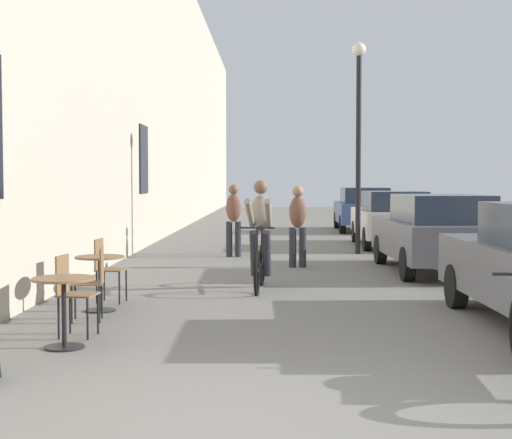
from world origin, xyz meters
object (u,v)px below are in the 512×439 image
(cafe_table_near, at_px, (64,297))
(parked_car_second, at_px, (435,232))
(cafe_table_mid, at_px, (100,271))
(pedestrian_near, at_px, (298,221))
(pedestrian_mid, at_px, (234,216))
(street_lamp, at_px, (359,120))
(parked_car_fourth, at_px, (363,209))
(cafe_chair_mid_toward_wall, at_px, (93,279))
(parked_car_third, at_px, (391,218))
(cafe_chair_near_toward_street, at_px, (72,289))
(cyclist_on_bicycle, at_px, (260,238))
(cafe_chair_mid_toward_street, at_px, (106,266))

(cafe_table_near, height_order, parked_car_second, parked_car_second)
(cafe_table_mid, height_order, pedestrian_near, pedestrian_near)
(pedestrian_mid, bearing_deg, street_lamp, 15.43)
(pedestrian_near, bearing_deg, street_lamp, 61.78)
(cafe_table_near, relative_size, pedestrian_near, 0.45)
(street_lamp, bearing_deg, pedestrian_near, -118.22)
(pedestrian_near, xyz_separation_m, street_lamp, (1.50, 2.80, 2.20))
(street_lamp, relative_size, parked_car_fourth, 1.17)
(cafe_table_near, bearing_deg, pedestrian_mid, 82.27)
(cafe_table_near, relative_size, cafe_chair_mid_toward_wall, 0.81)
(pedestrian_near, distance_m, parked_car_third, 5.37)
(cafe_chair_near_toward_street, xyz_separation_m, pedestrian_near, (2.69, 6.64, 0.39))
(street_lamp, bearing_deg, pedestrian_mid, -164.57)
(cafe_table_near, distance_m, parked_car_fourth, 18.72)
(cafe_table_mid, relative_size, cafe_chair_mid_toward_wall, 0.81)
(cyclist_on_bicycle, xyz_separation_m, parked_car_fourth, (3.29, 13.73, -0.04))
(cafe_table_mid, distance_m, cafe_chair_mid_toward_street, 0.71)
(cafe_table_mid, relative_size, pedestrian_near, 0.45)
(parked_car_second, height_order, parked_car_fourth, parked_car_fourth)
(cyclist_on_bicycle, height_order, street_lamp, street_lamp)
(pedestrian_mid, xyz_separation_m, parked_car_second, (3.89, -2.80, -0.16))
(pedestrian_mid, bearing_deg, pedestrian_near, -55.83)
(pedestrian_mid, distance_m, parked_car_fourth, 9.60)
(cafe_chair_near_toward_street, height_order, cyclist_on_bicycle, cyclist_on_bicycle)
(parked_car_fourth, bearing_deg, cyclist_on_bicycle, -103.46)
(cafe_table_mid, xyz_separation_m, street_lamp, (4.25, 7.85, 2.59))
(parked_car_third, bearing_deg, parked_car_second, -90.61)
(cafe_table_near, height_order, cyclist_on_bicycle, cyclist_on_bicycle)
(pedestrian_near, relative_size, parked_car_fourth, 0.38)
(parked_car_third, bearing_deg, cafe_table_mid, -118.69)
(street_lamp, relative_size, parked_car_second, 1.19)
(cafe_table_mid, relative_size, parked_car_third, 0.18)
(pedestrian_near, bearing_deg, parked_car_second, -17.40)
(cafe_chair_mid_toward_wall, xyz_separation_m, parked_car_second, (5.20, 4.94, 0.24))
(cafe_table_near, relative_size, cafe_chair_near_toward_street, 0.81)
(cafe_table_near, distance_m, parked_car_third, 13.00)
(street_lamp, distance_m, parked_car_third, 3.22)
(pedestrian_near, distance_m, street_lamp, 3.87)
(cafe_chair_mid_toward_wall, xyz_separation_m, pedestrian_mid, (1.31, 7.75, 0.40))
(parked_car_fourth, bearing_deg, street_lamp, -97.79)
(cafe_chair_mid_toward_street, bearing_deg, cafe_chair_near_toward_street, -86.72)
(cafe_chair_mid_toward_street, height_order, parked_car_third, parked_car_third)
(pedestrian_mid, relative_size, street_lamp, 0.33)
(cafe_chair_mid_toward_wall, height_order, cyclist_on_bicycle, cyclist_on_bicycle)
(parked_car_third, bearing_deg, parked_car_fourth, 89.93)
(cafe_chair_near_toward_street, relative_size, pedestrian_mid, 0.55)
(cyclist_on_bicycle, height_order, parked_car_second, cyclist_on_bicycle)
(pedestrian_near, height_order, street_lamp, street_lamp)
(cafe_chair_near_toward_street, height_order, pedestrian_mid, pedestrian_mid)
(cafe_table_near, bearing_deg, cafe_chair_mid_toward_street, 94.13)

